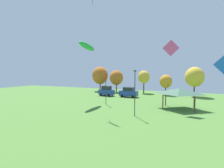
{
  "coord_description": "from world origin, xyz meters",
  "views": [
    {
      "loc": [
        6.44,
        1.76,
        6.62
      ],
      "look_at": [
        0.15,
        15.94,
        5.45
      ],
      "focal_mm": 28.0,
      "sensor_mm": 36.0,
      "label": 1
    }
  ],
  "objects_px": {
    "treeline_tree_3": "(166,81)",
    "treeline_tree_0": "(100,75)",
    "light_post_0": "(106,87)",
    "treeline_tree_1": "(116,78)",
    "parked_car_second_from_left": "(129,92)",
    "parked_car_leftmost": "(106,91)",
    "light_post_1": "(135,90)",
    "treeline_tree_4": "(195,77)",
    "kite_flying_5": "(87,46)",
    "kite_flying_4": "(171,48)",
    "treeline_tree_2": "(144,77)",
    "park_pavilion": "(179,91)"
  },
  "relations": [
    {
      "from": "park_pavilion",
      "to": "treeline_tree_4",
      "type": "relative_size",
      "value": 0.84
    },
    {
      "from": "parked_car_leftmost",
      "to": "treeline_tree_4",
      "type": "xyz_separation_m",
      "value": [
        21.25,
        8.31,
        3.78
      ]
    },
    {
      "from": "kite_flying_5",
      "to": "park_pavilion",
      "type": "bearing_deg",
      "value": 4.53
    },
    {
      "from": "park_pavilion",
      "to": "treeline_tree_4",
      "type": "height_order",
      "value": "treeline_tree_4"
    },
    {
      "from": "treeline_tree_4",
      "to": "park_pavilion",
      "type": "bearing_deg",
      "value": -99.13
    },
    {
      "from": "light_post_1",
      "to": "treeline_tree_0",
      "type": "height_order",
      "value": "treeline_tree_0"
    },
    {
      "from": "light_post_0",
      "to": "treeline_tree_0",
      "type": "xyz_separation_m",
      "value": [
        -11.88,
        20.08,
        1.65
      ]
    },
    {
      "from": "light_post_1",
      "to": "treeline_tree_2",
      "type": "bearing_deg",
      "value": 100.9
    },
    {
      "from": "treeline_tree_3",
      "to": "treeline_tree_0",
      "type": "bearing_deg",
      "value": 176.13
    },
    {
      "from": "treeline_tree_2",
      "to": "treeline_tree_4",
      "type": "bearing_deg",
      "value": -6.38
    },
    {
      "from": "treeline_tree_1",
      "to": "treeline_tree_2",
      "type": "bearing_deg",
      "value": 6.81
    },
    {
      "from": "kite_flying_5",
      "to": "light_post_1",
      "type": "relative_size",
      "value": 0.84
    },
    {
      "from": "parked_car_second_from_left",
      "to": "park_pavilion",
      "type": "height_order",
      "value": "park_pavilion"
    },
    {
      "from": "kite_flying_4",
      "to": "light_post_1",
      "type": "relative_size",
      "value": 0.41
    },
    {
      "from": "light_post_0",
      "to": "treeline_tree_1",
      "type": "xyz_separation_m",
      "value": [
        -5.79,
        19.44,
        1.03
      ]
    },
    {
      "from": "light_post_0",
      "to": "treeline_tree_0",
      "type": "bearing_deg",
      "value": 120.61
    },
    {
      "from": "parked_car_second_from_left",
      "to": "treeline_tree_4",
      "type": "bearing_deg",
      "value": 29.02
    },
    {
      "from": "kite_flying_5",
      "to": "treeline_tree_3",
      "type": "xyz_separation_m",
      "value": [
        13.53,
        18.51,
        -7.92
      ]
    },
    {
      "from": "park_pavilion",
      "to": "treeline_tree_4",
      "type": "bearing_deg",
      "value": 80.87
    },
    {
      "from": "park_pavilion",
      "to": "light_post_0",
      "type": "bearing_deg",
      "value": -173.38
    },
    {
      "from": "kite_flying_4",
      "to": "parked_car_leftmost",
      "type": "bearing_deg",
      "value": 149.3
    },
    {
      "from": "kite_flying_5",
      "to": "light_post_0",
      "type": "height_order",
      "value": "kite_flying_5"
    },
    {
      "from": "treeline_tree_3",
      "to": "treeline_tree_4",
      "type": "xyz_separation_m",
      "value": [
        7.1,
        0.27,
        1.32
      ]
    },
    {
      "from": "parked_car_second_from_left",
      "to": "park_pavilion",
      "type": "bearing_deg",
      "value": -35.76
    },
    {
      "from": "treeline_tree_0",
      "to": "park_pavilion",
      "type": "bearing_deg",
      "value": -36.14
    },
    {
      "from": "kite_flying_4",
      "to": "treeline_tree_1",
      "type": "bearing_deg",
      "value": 133.26
    },
    {
      "from": "kite_flying_5",
      "to": "treeline_tree_0",
      "type": "bearing_deg",
      "value": 110.66
    },
    {
      "from": "parked_car_second_from_left",
      "to": "light_post_1",
      "type": "bearing_deg",
      "value": -67.46
    },
    {
      "from": "light_post_0",
      "to": "treeline_tree_1",
      "type": "bearing_deg",
      "value": 106.59
    },
    {
      "from": "treeline_tree_1",
      "to": "treeline_tree_0",
      "type": "bearing_deg",
      "value": 174.02
    },
    {
      "from": "light_post_0",
      "to": "treeline_tree_3",
      "type": "bearing_deg",
      "value": 63.84
    },
    {
      "from": "treeline_tree_3",
      "to": "light_post_0",
      "type": "bearing_deg",
      "value": -116.16
    },
    {
      "from": "kite_flying_4",
      "to": "treeline_tree_3",
      "type": "relative_size",
      "value": 0.49
    },
    {
      "from": "treeline_tree_2",
      "to": "treeline_tree_0",
      "type": "bearing_deg",
      "value": -178.55
    },
    {
      "from": "kite_flying_4",
      "to": "light_post_1",
      "type": "height_order",
      "value": "kite_flying_4"
    },
    {
      "from": "light_post_0",
      "to": "light_post_1",
      "type": "distance_m",
      "value": 10.13
    },
    {
      "from": "treeline_tree_0",
      "to": "treeline_tree_4",
      "type": "bearing_deg",
      "value": -2.35
    },
    {
      "from": "kite_flying_4",
      "to": "treeline_tree_1",
      "type": "distance_m",
      "value": 26.66
    },
    {
      "from": "parked_car_leftmost",
      "to": "park_pavilion",
      "type": "xyz_separation_m",
      "value": [
        18.46,
        -9.05,
        1.8
      ]
    },
    {
      "from": "light_post_1",
      "to": "treeline_tree_2",
      "type": "xyz_separation_m",
      "value": [
        -5.18,
        26.89,
        1.01
      ]
    },
    {
      "from": "parked_car_second_from_left",
      "to": "park_pavilion",
      "type": "distance_m",
      "value": 15.66
    },
    {
      "from": "parked_car_second_from_left",
      "to": "parked_car_leftmost",
      "type": "bearing_deg",
      "value": -175.7
    },
    {
      "from": "kite_flying_5",
      "to": "parked_car_leftmost",
      "type": "xyz_separation_m",
      "value": [
        -0.62,
        10.47,
        -10.38
      ]
    },
    {
      "from": "parked_car_leftmost",
      "to": "kite_flying_5",
      "type": "bearing_deg",
      "value": -79.18
    },
    {
      "from": "kite_flying_5",
      "to": "kite_flying_4",
      "type": "bearing_deg",
      "value": 1.33
    },
    {
      "from": "light_post_1",
      "to": "treeline_tree_4",
      "type": "height_order",
      "value": "treeline_tree_4"
    },
    {
      "from": "parked_car_leftmost",
      "to": "treeline_tree_0",
      "type": "height_order",
      "value": "treeline_tree_0"
    },
    {
      "from": "parked_car_leftmost",
      "to": "treeline_tree_4",
      "type": "distance_m",
      "value": 23.13
    },
    {
      "from": "treeline_tree_1",
      "to": "treeline_tree_3",
      "type": "distance_m",
      "value": 15.0
    },
    {
      "from": "kite_flying_5",
      "to": "parked_car_second_from_left",
      "type": "height_order",
      "value": "kite_flying_5"
    }
  ]
}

